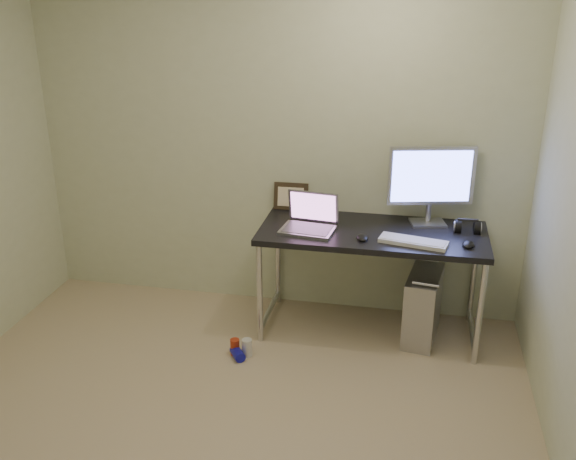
# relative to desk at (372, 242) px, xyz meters

# --- Properties ---
(floor) EXTENTS (3.50, 3.50, 0.00)m
(floor) POSITION_rel_desk_xyz_m (-0.72, -1.42, -0.67)
(floor) COLOR tan
(floor) RESTS_ON ground
(wall_back) EXTENTS (3.50, 0.02, 2.50)m
(wall_back) POSITION_rel_desk_xyz_m (-0.72, 0.33, 0.58)
(wall_back) COLOR beige
(wall_back) RESTS_ON ground
(desk) EXTENTS (1.49, 0.65, 0.75)m
(desk) POSITION_rel_desk_xyz_m (0.00, 0.00, 0.00)
(desk) COLOR black
(desk) RESTS_ON ground
(tower_computer) EXTENTS (0.26, 0.48, 0.51)m
(tower_computer) POSITION_rel_desk_xyz_m (0.36, -0.02, -0.43)
(tower_computer) COLOR #ACACB1
(tower_computer) RESTS_ON ground
(cable_a) EXTENTS (0.01, 0.16, 0.69)m
(cable_a) POSITION_rel_desk_xyz_m (0.31, 0.28, -0.27)
(cable_a) COLOR black
(cable_a) RESTS_ON ground
(cable_b) EXTENTS (0.02, 0.11, 0.71)m
(cable_b) POSITION_rel_desk_xyz_m (0.40, 0.26, -0.29)
(cable_b) COLOR black
(cable_b) RESTS_ON ground
(can_red) EXTENTS (0.07, 0.07, 0.11)m
(can_red) POSITION_rel_desk_xyz_m (-0.83, -0.49, -0.61)
(can_red) COLOR #AF2F14
(can_red) RESTS_ON ground
(can_white) EXTENTS (0.08, 0.08, 0.12)m
(can_white) POSITION_rel_desk_xyz_m (-0.74, -0.49, -0.61)
(can_white) COLOR silver
(can_white) RESTS_ON ground
(can_blue) EXTENTS (0.13, 0.14, 0.07)m
(can_blue) POSITION_rel_desk_xyz_m (-0.80, -0.53, -0.63)
(can_blue) COLOR #1313A7
(can_blue) RESTS_ON ground
(laptop) EXTENTS (0.37, 0.32, 0.24)m
(laptop) POSITION_rel_desk_xyz_m (-0.41, -0.05, 0.14)
(laptop) COLOR #B0B1B7
(laptop) RESTS_ON desk
(monitor) EXTENTS (0.56, 0.21, 0.54)m
(monitor) POSITION_rel_desk_xyz_m (0.35, 0.20, 0.40)
(monitor) COLOR #B0B1B7
(monitor) RESTS_ON desk
(keyboard) EXTENTS (0.44, 0.22, 0.03)m
(keyboard) POSITION_rel_desk_xyz_m (0.27, -0.17, 0.10)
(keyboard) COLOR silver
(keyboard) RESTS_ON desk
(mouse_right) EXTENTS (0.09, 0.13, 0.04)m
(mouse_right) POSITION_rel_desk_xyz_m (0.60, -0.15, 0.10)
(mouse_right) COLOR black
(mouse_right) RESTS_ON desk
(mouse_left) EXTENTS (0.09, 0.13, 0.04)m
(mouse_left) POSITION_rel_desk_xyz_m (-0.05, -0.17, 0.10)
(mouse_left) COLOR black
(mouse_left) RESTS_ON desk
(headphones) EXTENTS (0.16, 0.10, 0.11)m
(headphones) POSITION_rel_desk_xyz_m (0.61, 0.10, 0.11)
(headphones) COLOR black
(headphones) RESTS_ON desk
(picture_frame) EXTENTS (0.25, 0.08, 0.20)m
(picture_frame) POSITION_rel_desk_xyz_m (-0.61, 0.30, 0.18)
(picture_frame) COLOR black
(picture_frame) RESTS_ON desk
(webcam) EXTENTS (0.05, 0.04, 0.12)m
(webcam) POSITION_rel_desk_xyz_m (-0.42, 0.26, 0.17)
(webcam) COLOR silver
(webcam) RESTS_ON desk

